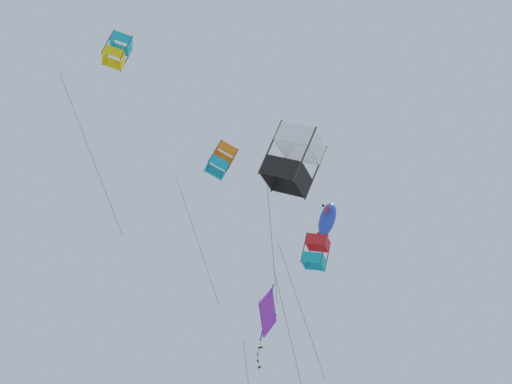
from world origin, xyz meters
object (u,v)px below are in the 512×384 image
(kite_box_highest, at_px, (117,52))
(kite_box_mid_left, at_px, (293,160))
(kite_diamond_upper_right, at_px, (268,313))
(kite_box_near_left, at_px, (221,161))
(kite_fish_low_drifter, at_px, (327,220))
(kite_box_far_centre, at_px, (316,253))

(kite_box_highest, relative_size, kite_box_mid_left, 1.22)
(kite_box_mid_left, bearing_deg, kite_diamond_upper_right, 27.97)
(kite_box_near_left, height_order, kite_fish_low_drifter, kite_box_near_left)
(kite_box_highest, bearing_deg, kite_box_far_centre, -83.81)
(kite_box_far_centre, bearing_deg, kite_box_near_left, 61.91)
(kite_box_far_centre, bearing_deg, kite_box_mid_left, 178.20)
(kite_box_far_centre, relative_size, kite_box_mid_left, 1.11)
(kite_fish_low_drifter, relative_size, kite_box_far_centre, 1.03)
(kite_box_near_left, relative_size, kite_fish_low_drifter, 0.97)
(kite_fish_low_drifter, relative_size, kite_box_mid_left, 1.14)
(kite_fish_low_drifter, bearing_deg, kite_diamond_upper_right, 108.12)
(kite_fish_low_drifter, distance_m, kite_box_mid_left, 6.30)
(kite_box_near_left, relative_size, kite_box_highest, 0.91)
(kite_box_mid_left, bearing_deg, kite_box_highest, 103.30)
(kite_diamond_upper_right, xyz_separation_m, kite_box_highest, (3.42, 6.81, 8.76))
(kite_box_near_left, bearing_deg, kite_box_highest, 129.88)
(kite_box_far_centre, distance_m, kite_box_mid_left, 3.62)
(kite_diamond_upper_right, height_order, kite_box_far_centre, kite_box_far_centre)
(kite_diamond_upper_right, xyz_separation_m, kite_box_near_left, (2.03, 0.27, 7.18))
(kite_box_far_centre, height_order, kite_box_highest, kite_box_highest)
(kite_box_far_centre, height_order, kite_box_mid_left, kite_box_mid_left)
(kite_box_near_left, height_order, kite_box_highest, kite_box_highest)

